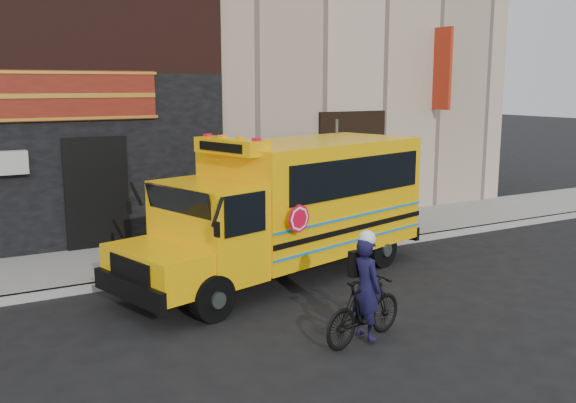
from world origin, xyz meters
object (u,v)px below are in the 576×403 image
Objects in this scene: school_bus at (292,203)px; bicycle at (364,310)px; sign_pole at (336,177)px; cyclist at (366,291)px.

school_bus is 4.28× the size of bicycle.
sign_pole is 1.94× the size of cyclist.
cyclist is at bearing -93.17° from bicycle.
cyclist is at bearing -101.93° from school_bus.
school_bus is 3.74m from cyclist.
bicycle is (-2.91, -5.16, -1.19)m from sign_pole.
bicycle is at bearing -119.41° from sign_pole.
sign_pole reaches higher than bicycle.
school_bus is 4.54× the size of cyclist.
bicycle is at bearing -102.34° from school_bus.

